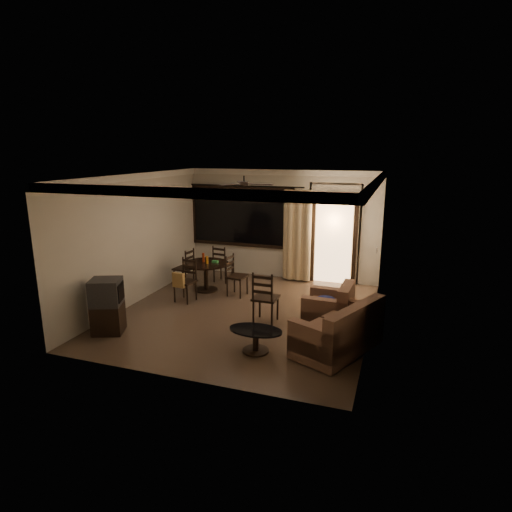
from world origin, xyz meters
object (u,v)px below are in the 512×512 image
at_px(coffee_table, 256,337).
at_px(dining_chair_south, 185,288).
at_px(dining_chair_north, 223,271).
at_px(side_chair, 265,307).
at_px(tv_cabinet, 107,306).
at_px(armchair, 331,310).
at_px(dining_chair_west, 184,275).
at_px(dining_table, 206,269).
at_px(dining_chair_east, 237,284).
at_px(sofa, 341,333).

bearing_deg(coffee_table, dining_chair_south, 141.60).
xyz_separation_m(dining_chair_north, side_chair, (1.84, -2.19, 0.03)).
bearing_deg(tv_cabinet, armchair, 0.41).
relative_size(dining_chair_west, dining_chair_north, 1.00).
bearing_deg(dining_chair_north, coffee_table, 128.38).
height_order(armchair, side_chair, side_chair).
distance_m(dining_table, coffee_table, 3.45).
bearing_deg(dining_chair_east, side_chair, -132.16).
height_order(dining_chair_north, coffee_table, dining_chair_north).
bearing_deg(armchair, side_chair, -170.23).
distance_m(coffee_table, side_chair, 1.27).
bearing_deg(dining_chair_east, sofa, -120.88).
xyz_separation_m(dining_table, side_chair, (1.94, -1.41, -0.23)).
relative_size(dining_chair_east, tv_cabinet, 0.93).
xyz_separation_m(dining_chair_east, tv_cabinet, (-1.48, -2.69, 0.23)).
xyz_separation_m(coffee_table, side_chair, (-0.23, 1.25, 0.04)).
distance_m(dining_chair_north, side_chair, 2.86).
bearing_deg(coffee_table, armchair, 54.31).
distance_m(dining_chair_south, side_chair, 2.13).
height_order(dining_chair_west, armchair, dining_chair_west).
xyz_separation_m(dining_chair_east, side_chair, (1.11, -1.30, 0.03)).
bearing_deg(sofa, dining_chair_west, 174.77).
relative_size(tv_cabinet, armchair, 1.16).
bearing_deg(dining_chair_south, side_chair, -7.90).
distance_m(armchair, side_chair, 1.26).
bearing_deg(armchair, dining_chair_west, 162.90).
xyz_separation_m(dining_table, coffee_table, (2.17, -2.66, -0.27)).
bearing_deg(dining_chair_east, dining_chair_south, 135.70).
distance_m(dining_chair_west, side_chair, 2.99).
relative_size(tv_cabinet, side_chair, 0.98).
bearing_deg(armchair, dining_chair_south, 175.53).
xyz_separation_m(dining_chair_south, armchair, (3.30, -0.40, 0.05)).
xyz_separation_m(dining_chair_south, coffee_table, (2.28, -1.81, -0.04)).
height_order(dining_table, tv_cabinet, tv_cabinet).
bearing_deg(dining_table, dining_chair_east, -7.39).
bearing_deg(dining_chair_south, sofa, -13.33).
distance_m(dining_table, side_chair, 2.41).
xyz_separation_m(dining_chair_east, coffee_table, (1.34, -2.55, -0.02)).
xyz_separation_m(dining_table, dining_chair_south, (-0.11, -0.85, -0.23)).
height_order(dining_chair_east, coffee_table, dining_chair_east).
bearing_deg(armchair, sofa, -69.39).
xyz_separation_m(dining_chair_north, coffee_table, (2.07, -3.44, -0.02)).
bearing_deg(dining_table, tv_cabinet, -103.07).
height_order(tv_cabinet, coffee_table, tv_cabinet).
height_order(dining_table, armchair, dining_table).
bearing_deg(dining_chair_north, dining_chair_west, 49.74).
bearing_deg(tv_cabinet, dining_chair_east, 39.62).
relative_size(armchair, coffee_table, 0.97).
distance_m(tv_cabinet, armchair, 4.14).
bearing_deg(side_chair, tv_cabinet, 28.99).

